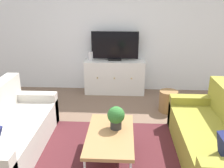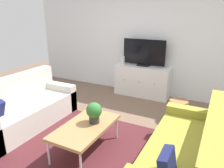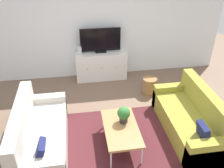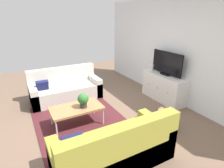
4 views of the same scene
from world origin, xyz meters
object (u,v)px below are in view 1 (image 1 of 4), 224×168
flat_screen_tv (115,46)px  couch_right_side (217,140)px  tv_console (115,77)px  glass_vase (90,56)px  coffee_table (110,135)px  wicker_basket (168,101)px  potted_plant (116,117)px  couch_left_side (5,134)px

flat_screen_tv → couch_right_side: bearing=-58.5°
tv_console → glass_vase: 0.71m
couch_right_side → glass_vase: glass_vase is taller
coffee_table → flat_screen_tv: size_ratio=1.07×
wicker_basket → glass_vase: bearing=149.6°
flat_screen_tv → glass_vase: size_ratio=5.24×
coffee_table → potted_plant: potted_plant is taller
couch_left_side → flat_screen_tv: flat_screen_tv is taller
tv_console → coffee_table: bearing=-88.8°
potted_plant → wicker_basket: potted_plant is taller
flat_screen_tv → couch_left_side: bearing=-120.5°
coffee_table → wicker_basket: 1.89m
couch_left_side → tv_console: bearing=59.3°
coffee_table → potted_plant: (0.07, 0.13, 0.20)m
potted_plant → glass_vase: bearing=105.3°
tv_console → potted_plant: bearing=-87.1°
couch_right_side → wicker_basket: couch_right_side is taller
tv_console → wicker_basket: size_ratio=3.25×
glass_vase → flat_screen_tv: bearing=2.2°
potted_plant → tv_console: size_ratio=0.24×
couch_right_side → tv_console: (-1.47, 2.37, 0.08)m
wicker_basket → coffee_table: bearing=-122.0°
tv_console → wicker_basket: 1.41m
couch_left_side → couch_right_side: bearing=0.0°
glass_vase → tv_console: bearing=-0.0°
coffee_table → glass_vase: 2.62m
flat_screen_tv → tv_console: bearing=-90.0°
coffee_table → tv_console: (-0.05, 2.52, -0.02)m
potted_plant → tv_console: tv_console is taller
flat_screen_tv → coffee_table: bearing=-88.9°
coffee_table → wicker_basket: (1.00, 1.59, -0.19)m
tv_console → glass_vase: size_ratio=6.79×
couch_left_side → glass_vase: bearing=69.7°
couch_left_side → wicker_basket: (2.46, 1.45, -0.09)m
glass_vase → potted_plant: bearing=-74.7°
couch_right_side → potted_plant: size_ratio=6.06×
couch_left_side → coffee_table: (1.46, -0.14, 0.10)m
flat_screen_tv → glass_vase: 0.58m
glass_vase → couch_right_side: bearing=-49.9°
tv_console → glass_vase: bearing=180.0°
couch_left_side → glass_vase: glass_vase is taller
coffee_table → glass_vase: (-0.58, 2.52, 0.44)m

